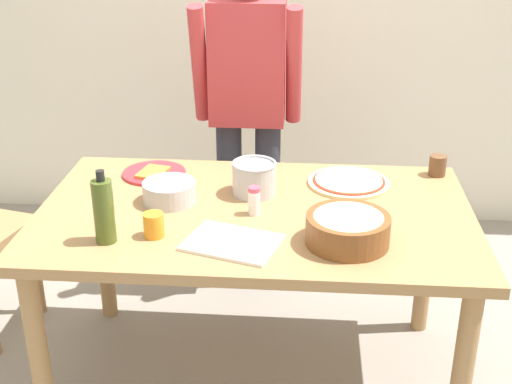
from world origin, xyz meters
name	(u,v)px	position (x,y,z in m)	size (l,w,h in m)	color
ground	(255,375)	(0.00, 0.00, 0.00)	(8.00, 8.00, 0.00)	gray
dining_table	(255,232)	(0.00, 0.00, 0.67)	(1.60, 0.96, 0.76)	#A37A4C
person_cook	(248,103)	(-0.09, 0.76, 0.94)	(0.49, 0.25, 1.62)	#2D2D38
pizza_raw_on_board	(349,182)	(0.35, 0.27, 0.77)	(0.33, 0.33, 0.02)	beige
plate_with_slice	(154,173)	(-0.44, 0.30, 0.77)	(0.26, 0.26, 0.02)	red
popcorn_bowl	(348,227)	(0.33, -0.23, 0.82)	(0.28, 0.28, 0.11)	brown
mixing_bowl_steel	(169,192)	(-0.33, 0.05, 0.80)	(0.20, 0.20, 0.08)	#B7B7BC
olive_oil_bottle	(104,211)	(-0.48, -0.28, 0.87)	(0.07, 0.07, 0.26)	#47561E
steel_pot	(254,178)	(-0.01, 0.15, 0.83)	(0.17, 0.17, 0.13)	#B7B7BC
cup_orange	(154,225)	(-0.33, -0.23, 0.80)	(0.07, 0.07, 0.09)	orange
cup_small_brown	(438,166)	(0.72, 0.39, 0.80)	(0.07, 0.07, 0.09)	brown
salt_shaker	(255,201)	(0.00, -0.03, 0.81)	(0.04, 0.04, 0.11)	white
cutting_board_white	(232,243)	(-0.05, -0.27, 0.77)	(0.30, 0.22, 0.01)	white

